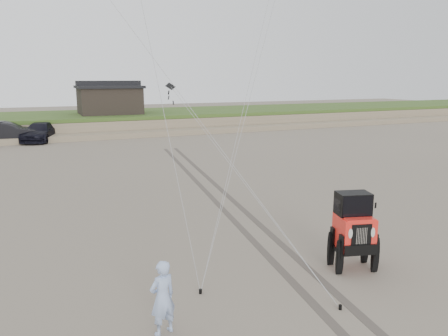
{
  "coord_description": "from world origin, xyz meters",
  "views": [
    {
      "loc": [
        -5.61,
        -9.23,
        5.38
      ],
      "look_at": [
        -0.18,
        3.0,
        2.6
      ],
      "focal_mm": 35.0,
      "sensor_mm": 36.0,
      "label": 1
    }
  ],
  "objects_px": {
    "cabin": "(109,99)",
    "man": "(163,298)",
    "truck_b": "(6,132)",
    "jeep": "(353,239)",
    "truck_c": "(40,132)"
  },
  "relations": [
    {
      "from": "cabin",
      "to": "man",
      "type": "xyz_separation_m",
      "value": [
        -5.37,
        -37.99,
        -2.41
      ]
    },
    {
      "from": "cabin",
      "to": "truck_b",
      "type": "xyz_separation_m",
      "value": [
        -9.54,
        -5.86,
        -2.33
      ]
    },
    {
      "from": "man",
      "to": "jeep",
      "type": "bearing_deg",
      "value": 172.28
    },
    {
      "from": "cabin",
      "to": "truck_b",
      "type": "height_order",
      "value": "cabin"
    },
    {
      "from": "truck_c",
      "to": "jeep",
      "type": "bearing_deg",
      "value": -58.8
    },
    {
      "from": "cabin",
      "to": "jeep",
      "type": "relative_size",
      "value": 1.35
    },
    {
      "from": "cabin",
      "to": "truck_c",
      "type": "height_order",
      "value": "cabin"
    },
    {
      "from": "truck_c",
      "to": "jeep",
      "type": "xyz_separation_m",
      "value": [
        7.43,
        -31.4,
        0.1
      ]
    },
    {
      "from": "jeep",
      "to": "cabin",
      "type": "bearing_deg",
      "value": 106.53
    },
    {
      "from": "cabin",
      "to": "truck_c",
      "type": "distance_m",
      "value": 9.28
    },
    {
      "from": "cabin",
      "to": "jeep",
      "type": "xyz_separation_m",
      "value": [
        0.49,
        -37.04,
        -2.35
      ]
    },
    {
      "from": "jeep",
      "to": "man",
      "type": "distance_m",
      "value": 5.94
    },
    {
      "from": "jeep",
      "to": "truck_b",
      "type": "bearing_deg",
      "value": 123.61
    },
    {
      "from": "truck_c",
      "to": "jeep",
      "type": "distance_m",
      "value": 32.27
    },
    {
      "from": "jeep",
      "to": "truck_c",
      "type": "bearing_deg",
      "value": 119.09
    }
  ]
}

